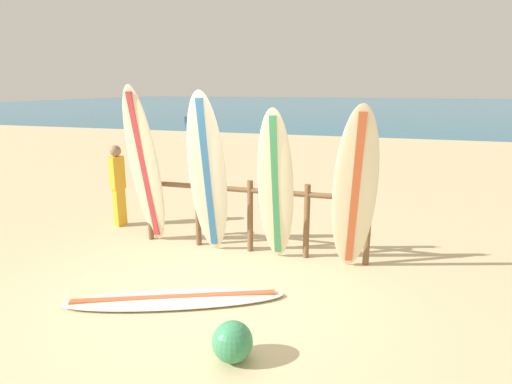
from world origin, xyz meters
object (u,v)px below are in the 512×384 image
surfboard_leaning_left (208,177)px  beachgoer_standing (118,182)px  small_boat_offshore (198,117)px  surfboard_leaning_far_left (145,168)px  surfboard_leaning_center (355,192)px  beach_ball (232,342)px  surfboard_rack (250,208)px  surfboard_lying_on_sand (175,299)px  surfboard_leaning_center_left (276,188)px

surfboard_leaning_left → beachgoer_standing: bearing=157.8°
beachgoer_standing → small_boat_offshore: size_ratio=0.65×
surfboard_leaning_far_left → surfboard_leaning_left: surfboard_leaning_far_left is taller
surfboard_leaning_center → beach_ball: size_ratio=6.00×
surfboard_leaning_far_left → surfboard_leaning_center: (3.22, -0.16, -0.11)m
surfboard_rack → beach_ball: bearing=-75.3°
surfboard_lying_on_sand → small_boat_offshore: small_boat_offshore is taller
surfboard_leaning_far_left → surfboard_lying_on_sand: (1.29, -1.57, -1.24)m
surfboard_leaning_left → beachgoer_standing: 2.38m
surfboard_leaning_center → surfboard_leaning_left: bearing=179.8°
surfboard_rack → beach_ball: surfboard_rack is taller
surfboard_leaning_center_left → small_boat_offshore: 27.12m
surfboard_leaning_far_left → surfboard_leaning_center_left: bearing=-3.5°
surfboard_rack → beach_ball: 2.80m
surfboard_leaning_far_left → surfboard_leaning_center: 3.22m
surfboard_rack → beachgoer_standing: beachgoer_standing is taller
surfboard_rack → small_boat_offshore: size_ratio=1.58×
surfboard_leaning_far_left → surfboard_leaning_center: bearing=-2.8°
surfboard_leaning_far_left → surfboard_leaning_center: size_ratio=1.10×
surfboard_lying_on_sand → small_boat_offshore: 28.03m
surfboard_leaning_center → beach_ball: surfboard_leaning_center is taller
surfboard_leaning_far_left → surfboard_lying_on_sand: 2.38m
surfboard_leaning_center → surfboard_leaning_center_left: bearing=178.7°
surfboard_leaning_left → small_boat_offshore: bearing=115.3°
beachgoer_standing → beach_ball: beachgoer_standing is taller
surfboard_leaning_left → surfboard_leaning_far_left: bearing=172.5°
surfboard_leaning_far_left → beachgoer_standing: size_ratio=1.71×
surfboard_leaning_far_left → beachgoer_standing: surfboard_leaning_far_left is taller
surfboard_leaning_center_left → beach_ball: (0.20, -2.28, -0.94)m
surfboard_lying_on_sand → surfboard_leaning_far_left: bearing=129.4°
beach_ball → surfboard_leaning_center: bearing=68.7°
surfboard_rack → surfboard_leaning_center: 1.69m
beach_ball → surfboard_lying_on_sand: bearing=141.3°
surfboard_leaning_left → beach_ball: bearing=-61.8°
surfboard_leaning_center → beachgoer_standing: bearing=168.2°
surfboard_leaning_center_left → surfboard_leaning_center: (1.08, -0.02, 0.03)m
surfboard_lying_on_sand → small_boat_offshore: size_ratio=1.14×
small_boat_offshore → beachgoer_standing: bearing=-68.4°
beachgoer_standing → surfboard_leaning_center: bearing=-11.8°
surfboard_leaning_left → surfboard_leaning_center: size_ratio=1.06×
surfboard_leaning_left → beach_ball: (1.21, -2.26, -1.04)m
surfboard_rack → small_boat_offshore: surfboard_rack is taller
surfboard_lying_on_sand → surfboard_leaning_center_left: bearing=59.3°
surfboard_leaning_center_left → surfboard_lying_on_sand: bearing=-120.7°
beachgoer_standing → beach_ball: bearing=-42.9°
surfboard_rack → surfboard_leaning_left: (-0.51, -0.41, 0.54)m
surfboard_leaning_far_left → surfboard_leaning_left: (1.13, -0.15, -0.04)m
surfboard_lying_on_sand → surfboard_rack: bearing=79.1°
surfboard_leaning_left → beach_ball: 2.77m
surfboard_leaning_far_left → small_boat_offshore: bearing=113.2°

